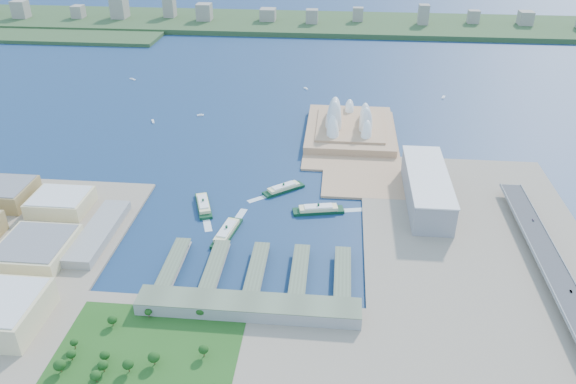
# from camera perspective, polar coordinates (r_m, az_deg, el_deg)

# --- Properties ---
(ground) EXTENTS (3000.00, 3000.00, 0.00)m
(ground) POSITION_cam_1_polar(r_m,az_deg,el_deg) (623.71, -3.44, -3.98)
(ground) COLOR #11274F
(ground) RESTS_ON ground
(south_land) EXTENTS (720.00, 180.00, 3.00)m
(south_land) POSITION_cam_1_polar(r_m,az_deg,el_deg) (465.24, -7.45, -18.15)
(south_land) COLOR gray
(south_land) RESTS_ON ground
(east_land) EXTENTS (240.00, 500.00, 3.00)m
(east_land) POSITION_cam_1_polar(r_m,az_deg,el_deg) (595.96, 19.46, -7.50)
(east_land) COLOR gray
(east_land) RESTS_ON ground
(peninsula) EXTENTS (135.00, 220.00, 3.00)m
(peninsula) POSITION_cam_1_polar(r_m,az_deg,el_deg) (845.87, 6.44, 5.45)
(peninsula) COLOR tan
(peninsula) RESTS_ON ground
(far_shore) EXTENTS (2200.00, 260.00, 12.00)m
(far_shore) POSITION_cam_1_polar(r_m,az_deg,el_deg) (1533.51, 2.19, 16.75)
(far_shore) COLOR #2D4926
(far_shore) RESTS_ON ground
(opera_house) EXTENTS (134.00, 180.00, 58.00)m
(opera_house) POSITION_cam_1_polar(r_m,az_deg,el_deg) (852.53, 6.38, 7.87)
(opera_house) COLOR white
(opera_house) RESTS_ON peninsula
(toaster_building) EXTENTS (45.00, 155.00, 35.00)m
(toaster_building) POSITION_cam_1_polar(r_m,az_deg,el_deg) (684.21, 13.90, 0.38)
(toaster_building) COLOR gray
(toaster_building) RESTS_ON east_land
(expressway) EXTENTS (26.00, 340.00, 11.85)m
(expressway) POSITION_cam_1_polar(r_m,az_deg,el_deg) (602.48, 25.34, -7.54)
(expressway) COLOR gray
(expressway) RESTS_ON east_land
(west_buildings) EXTENTS (200.00, 280.00, 27.00)m
(west_buildings) POSITION_cam_1_polar(r_m,az_deg,el_deg) (645.60, -27.07, -4.58)
(west_buildings) COLOR olive
(west_buildings) RESTS_ON west_land
(ferry_wharves) EXTENTS (184.00, 90.00, 9.30)m
(ferry_wharves) POSITION_cam_1_polar(r_m,az_deg,el_deg) (558.77, -3.16, -7.89)
(ferry_wharves) COLOR #536049
(ferry_wharves) RESTS_ON ground
(terminal_building) EXTENTS (200.00, 28.00, 12.00)m
(terminal_building) POSITION_cam_1_polar(r_m,az_deg,el_deg) (510.04, -4.05, -11.57)
(terminal_building) COLOR gray
(terminal_building) RESTS_ON south_land
(park) EXTENTS (150.00, 110.00, 16.00)m
(park) POSITION_cam_1_polar(r_m,az_deg,el_deg) (486.39, -14.17, -14.77)
(park) COLOR #194714
(park) RESTS_ON south_land
(far_skyline) EXTENTS (1900.00, 140.00, 55.00)m
(far_skyline) POSITION_cam_1_polar(r_m,az_deg,el_deg) (1506.93, 2.16, 17.83)
(far_skyline) COLOR gray
(far_skyline) RESTS_ON far_shore
(ferry_a) EXTENTS (33.13, 60.06, 11.04)m
(ferry_a) POSITION_cam_1_polar(r_m,az_deg,el_deg) (670.91, -8.61, -1.12)
(ferry_a) COLOR #0D351C
(ferry_a) RESTS_ON ground
(ferry_b) EXTENTS (51.73, 45.22, 10.40)m
(ferry_b) POSITION_cam_1_polar(r_m,az_deg,el_deg) (698.22, -0.45, 0.51)
(ferry_b) COLOR #0D351C
(ferry_b) RESTS_ON ground
(ferry_c) EXTENTS (26.25, 62.97, 11.57)m
(ferry_c) POSITION_cam_1_polar(r_m,az_deg,el_deg) (617.02, -6.25, -3.89)
(ferry_c) COLOR #0D351C
(ferry_c) RESTS_ON ground
(ferry_d) EXTENTS (61.34, 27.03, 11.25)m
(ferry_d) POSITION_cam_1_polar(r_m,az_deg,el_deg) (654.68, 3.10, -1.62)
(ferry_d) COLOR #0D351C
(ferry_d) RESTS_ON ground
(boat_a) EXTENTS (8.70, 14.22, 2.69)m
(boat_a) POSITION_cam_1_polar(r_m,az_deg,el_deg) (927.74, -13.56, 7.01)
(boat_a) COLOR white
(boat_a) RESTS_ON ground
(boat_b) EXTENTS (11.21, 6.70, 2.86)m
(boat_b) POSITION_cam_1_polar(r_m,az_deg,el_deg) (937.73, -8.88, 7.73)
(boat_b) COLOR white
(boat_b) RESTS_ON ground
(boat_c) EXTENTS (8.13, 13.98, 3.02)m
(boat_c) POSITION_cam_1_polar(r_m,az_deg,el_deg) (1043.32, 15.51, 9.28)
(boat_c) COLOR white
(boat_c) RESTS_ON ground
(boat_d) EXTENTS (14.34, 10.58, 2.51)m
(boat_d) POSITION_cam_1_polar(r_m,az_deg,el_deg) (1142.42, -15.50, 11.00)
(boat_d) COLOR white
(boat_d) RESTS_ON ground
(boat_e) EXTENTS (8.96, 11.58, 2.79)m
(boat_e) POSITION_cam_1_polar(r_m,az_deg,el_deg) (1051.40, 1.83, 10.48)
(boat_e) COLOR white
(boat_e) RESTS_ON ground
(car_b) EXTENTS (1.32, 3.78, 1.24)m
(car_b) POSITION_cam_1_polar(r_m,az_deg,el_deg) (575.58, 26.81, -8.98)
(car_b) COLOR slate
(car_b) RESTS_ON expressway
(car_c) EXTENTS (1.77, 4.36, 1.27)m
(car_c) POSITION_cam_1_polar(r_m,az_deg,el_deg) (668.93, 23.64, -2.62)
(car_c) COLOR slate
(car_c) RESTS_ON expressway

